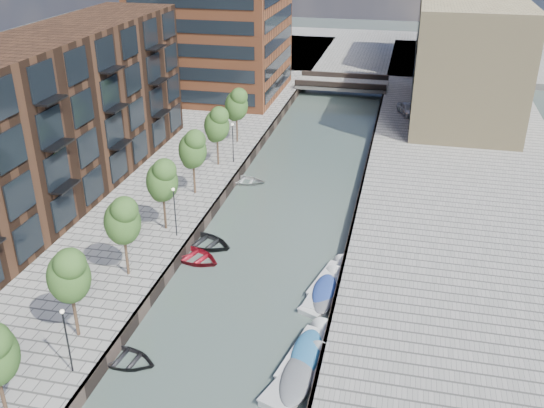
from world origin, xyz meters
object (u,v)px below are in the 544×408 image
(tree_1, at_px, (68,274))
(tree_3, at_px, (162,179))
(tree_6, at_px, (236,104))
(motorboat_2, at_px, (334,278))
(motorboat_0, at_px, (310,351))
(motorboat_3, at_px, (326,290))
(bridge, at_px, (342,84))
(motorboat_4, at_px, (327,298))
(sloop_3, at_px, (244,183))
(car, at_px, (408,109))
(sloop_2, at_px, (192,259))
(sloop_1, at_px, (124,362))
(tree_4, at_px, (192,148))
(tree_2, at_px, (122,219))
(tree_5, at_px, (217,124))
(motorboat_1, at_px, (301,376))
(sloop_4, at_px, (203,245))

(tree_1, xyz_separation_m, tree_3, (0.00, 14.00, 0.00))
(tree_6, height_order, motorboat_2, tree_6)
(motorboat_0, bearing_deg, tree_6, 112.92)
(motorboat_0, bearing_deg, motorboat_3, 89.78)
(bridge, height_order, motorboat_4, bridge)
(sloop_3, bearing_deg, car, -32.60)
(motorboat_4, bearing_deg, sloop_2, 164.30)
(motorboat_2, distance_m, car, 38.47)
(sloop_1, distance_m, sloop_2, 12.03)
(tree_1, height_order, tree_4, same)
(sloop_1, bearing_deg, sloop_3, 6.89)
(tree_2, distance_m, tree_6, 28.00)
(tree_4, xyz_separation_m, motorboat_0, (13.74, -18.49, -5.08))
(tree_5, xyz_separation_m, motorboat_0, (13.74, -25.49, -5.08))
(bridge, height_order, motorboat_3, bridge)
(tree_4, xyz_separation_m, motorboat_2, (14.06, -9.91, -5.21))
(sloop_1, height_order, sloop_2, sloop_2)
(motorboat_4, bearing_deg, sloop_3, 121.09)
(bridge, xyz_separation_m, motorboat_4, (5.46, -52.63, -1.21))
(tree_6, bearing_deg, bridge, 71.90)
(sloop_2, distance_m, motorboat_1, 15.36)
(tree_3, xyz_separation_m, sloop_1, (3.10, -14.61, -5.31))
(tree_5, bearing_deg, bridge, 75.56)
(motorboat_0, bearing_deg, tree_4, 126.61)
(bridge, relative_size, car, 3.06)
(sloop_3, xyz_separation_m, motorboat_0, (10.61, -23.83, 0.23))
(motorboat_4, xyz_separation_m, car, (4.18, 40.94, 1.54))
(motorboat_2, bearing_deg, sloop_3, 125.65)
(tree_1, bearing_deg, tree_4, 90.00)
(tree_6, height_order, motorboat_4, tree_6)
(tree_3, distance_m, motorboat_3, 15.42)
(motorboat_0, bearing_deg, motorboat_4, 87.78)
(sloop_2, bearing_deg, bridge, 13.49)
(sloop_1, bearing_deg, motorboat_4, -43.49)
(sloop_1, height_order, car, car)
(car, bearing_deg, sloop_1, -128.33)
(sloop_2, relative_size, motorboat_3, 0.91)
(tree_1, bearing_deg, sloop_1, -11.14)
(motorboat_1, height_order, motorboat_3, motorboat_1)
(motorboat_1, bearing_deg, motorboat_4, 87.75)
(tree_3, distance_m, sloop_4, 6.19)
(sloop_4, height_order, motorboat_2, motorboat_2)
(motorboat_3, bearing_deg, motorboat_0, -90.22)
(tree_3, relative_size, tree_6, 1.00)
(sloop_3, bearing_deg, motorboat_0, -155.42)
(tree_6, distance_m, sloop_2, 24.37)
(sloop_3, distance_m, motorboat_2, 18.76)
(tree_1, relative_size, motorboat_0, 1.02)
(tree_3, bearing_deg, sloop_3, 75.78)
(tree_4, bearing_deg, bridge, 78.00)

